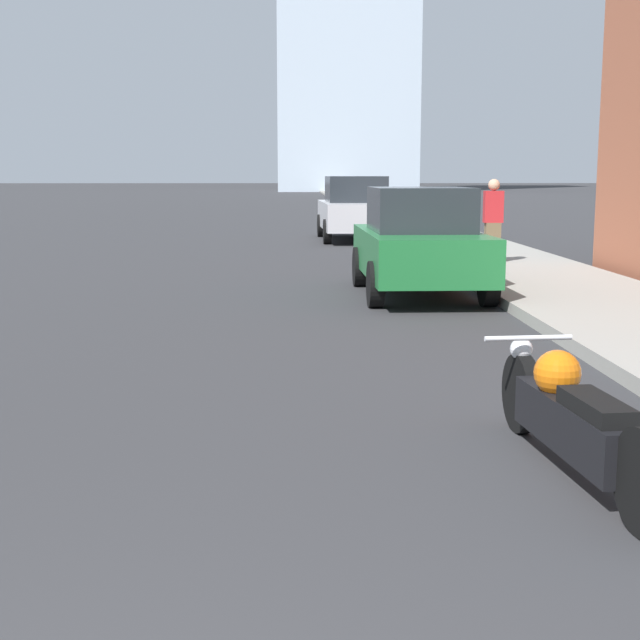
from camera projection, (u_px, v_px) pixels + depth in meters
name	position (u px, v px, depth m)	size (l,w,h in m)	color
sidewalk	(384.00, 213.00, 41.18)	(2.67, 240.00, 0.15)	gray
motorcycle	(571.00, 417.00, 5.42)	(0.62, 2.43, 0.72)	black
parked_car_green	(419.00, 242.00, 13.41)	(1.83, 3.89, 1.63)	#1E6B33
parked_car_silver	(355.00, 209.00, 24.92)	(2.06, 4.63, 1.78)	#BCBCC1
pedestrian	(493.00, 220.00, 17.01)	(0.36, 0.22, 1.59)	brown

